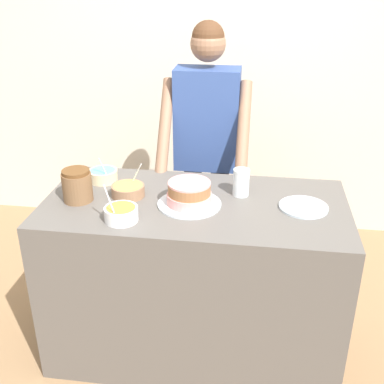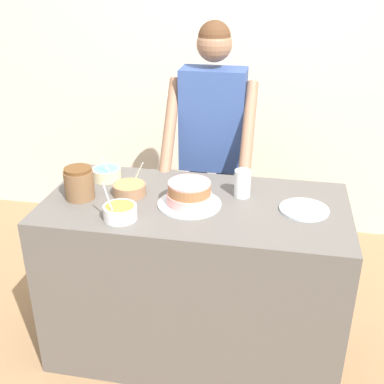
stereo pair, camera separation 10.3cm
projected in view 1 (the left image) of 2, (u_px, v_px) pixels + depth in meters
wall_back at (222, 65)px, 3.58m from camera, size 10.00×0.05×2.60m
counter at (195, 277)px, 2.59m from camera, size 1.52×0.75×0.91m
person_baker at (207, 134)px, 2.95m from camera, size 0.53×0.47×1.70m
cake at (189, 195)px, 2.34m from camera, size 0.31×0.31×0.12m
frosting_bowl_orange at (121, 213)px, 2.21m from camera, size 0.16×0.16×0.19m
frosting_bowl_yellow at (128, 190)px, 2.45m from camera, size 0.17×0.17×0.17m
frosting_bowl_blue at (103, 175)px, 2.62m from camera, size 0.16×0.16×0.16m
drinking_glass at (241, 182)px, 2.44m from camera, size 0.08×0.08×0.14m
ceramic_plate at (303, 207)px, 2.33m from camera, size 0.24×0.24×0.01m
stoneware_jar at (77, 186)px, 2.38m from camera, size 0.15×0.15×0.16m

